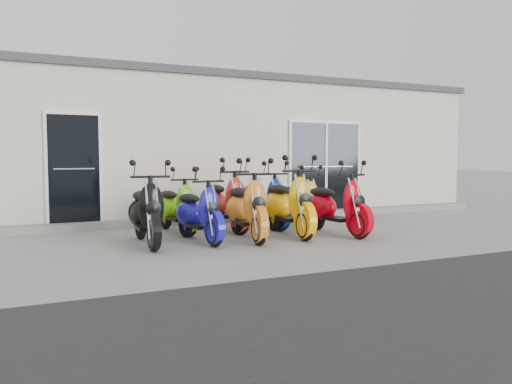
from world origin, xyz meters
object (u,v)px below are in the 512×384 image
at_px(scooter_front_orange_b, 288,195).
at_px(scooter_back_blue, 264,194).
at_px(scooter_front_red, 336,197).
at_px(scooter_back_red, 224,194).
at_px(scooter_back_yellow, 299,195).
at_px(scooter_front_orange_a, 247,199).
at_px(scooter_back_green, 176,199).
at_px(scooter_front_black, 146,202).
at_px(scooter_front_blue, 198,204).

bearing_deg(scooter_front_orange_b, scooter_back_blue, 90.70).
bearing_deg(scooter_back_blue, scooter_front_red, -65.96).
bearing_deg(scooter_back_red, scooter_front_red, -45.14).
xyz_separation_m(scooter_front_orange_b, scooter_back_blue, (0.05, 1.13, -0.06)).
bearing_deg(scooter_back_red, scooter_back_yellow, -3.00).
bearing_deg(scooter_back_red, scooter_back_blue, -3.47).
bearing_deg(scooter_front_orange_b, scooter_front_orange_a, -172.06).
bearing_deg(scooter_back_green, scooter_back_yellow, -8.22).
distance_m(scooter_front_black, scooter_front_blue, 0.87).
bearing_deg(scooter_front_black, scooter_front_orange_b, 0.69).
xyz_separation_m(scooter_front_blue, scooter_front_orange_a, (0.84, -0.10, 0.07)).
height_order(scooter_front_orange_a, scooter_front_orange_b, scooter_front_orange_b).
relative_size(scooter_back_blue, scooter_back_yellow, 1.07).
height_order(scooter_front_blue, scooter_back_red, scooter_back_red).
bearing_deg(scooter_back_yellow, scooter_front_orange_b, -134.78).
relative_size(scooter_front_black, scooter_front_blue, 1.09).
height_order(scooter_front_blue, scooter_front_orange_a, scooter_front_orange_a).
distance_m(scooter_front_red, scooter_back_blue, 1.61).
bearing_deg(scooter_back_yellow, scooter_front_red, -99.38).
xyz_separation_m(scooter_front_orange_b, scooter_back_yellow, (0.91, 1.18, -0.10)).
height_order(scooter_front_black, scooter_back_blue, scooter_front_black).
height_order(scooter_front_red, scooter_back_green, scooter_front_red).
bearing_deg(scooter_back_green, scooter_front_red, -37.31).
relative_size(scooter_front_black, scooter_front_orange_b, 0.95).
relative_size(scooter_front_red, scooter_back_green, 1.09).
xyz_separation_m(scooter_front_orange_b, scooter_back_green, (-1.75, 1.19, -0.11)).
distance_m(scooter_front_orange_b, scooter_back_red, 1.36).
bearing_deg(scooter_back_blue, scooter_front_blue, -153.96).
relative_size(scooter_front_black, scooter_front_orange_a, 0.98).
relative_size(scooter_front_orange_b, scooter_back_red, 1.03).
height_order(scooter_front_orange_b, scooter_back_green, scooter_front_orange_b).
bearing_deg(scooter_back_green, scooter_front_orange_b, -42.37).
relative_size(scooter_front_orange_a, scooter_back_yellow, 1.12).
xyz_separation_m(scooter_front_orange_a, scooter_back_yellow, (1.76, 1.25, -0.07)).
bearing_deg(scooter_front_blue, scooter_back_blue, 25.68).
xyz_separation_m(scooter_front_red, scooter_back_green, (-2.60, 1.46, -0.06)).
height_order(scooter_back_blue, scooter_back_yellow, scooter_back_blue).
bearing_deg(scooter_back_red, scooter_back_green, 166.49).
distance_m(scooter_front_orange_b, scooter_back_blue, 1.13).
distance_m(scooter_front_orange_a, scooter_back_red, 1.15).
bearing_deg(scooter_front_black, scooter_front_blue, -1.05).
height_order(scooter_back_red, scooter_back_yellow, scooter_back_red).
bearing_deg(scooter_front_orange_b, scooter_front_black, -178.71).
height_order(scooter_front_orange_a, scooter_back_green, scooter_front_orange_a).
distance_m(scooter_front_orange_a, scooter_back_yellow, 2.16).
xyz_separation_m(scooter_front_black, scooter_front_blue, (0.87, -0.06, -0.06)).
xyz_separation_m(scooter_front_blue, scooter_back_red, (0.87, 1.04, 0.07)).
bearing_deg(scooter_front_black, scooter_back_green, 56.31).
xyz_separation_m(scooter_front_black, scooter_back_red, (1.73, 0.99, 0.02)).
height_order(scooter_front_black, scooter_front_red, scooter_front_black).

